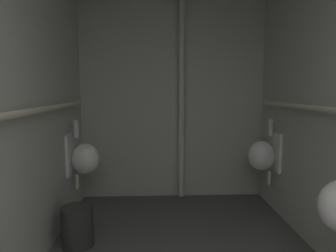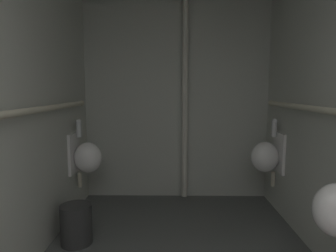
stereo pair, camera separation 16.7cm
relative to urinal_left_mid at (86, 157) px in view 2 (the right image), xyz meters
The scene contains 6 objects.
wall_back 1.36m from the urinal_left_mid, 31.01° to the left, with size 2.41×0.06×2.70m, color #B7BAAF.
urinal_left_mid is the anchor object (origin of this frame).
urinal_right_far 1.99m from the urinal_left_mid, ahead, with size 0.32×0.30×0.76m.
supply_pipe_left 1.50m from the urinal_left_mid, 93.62° to the right, with size 0.06×3.23×0.06m.
standpipe_back_wall 1.40m from the urinal_left_mid, 23.92° to the left, with size 0.07×0.07×2.65m, color beige.
waste_bin 0.81m from the urinal_left_mid, 82.56° to the right, with size 0.28×0.28×0.35m, color #2D2D2D.
Camera 2 is at (-0.05, 0.08, 1.38)m, focal length 32.08 mm.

